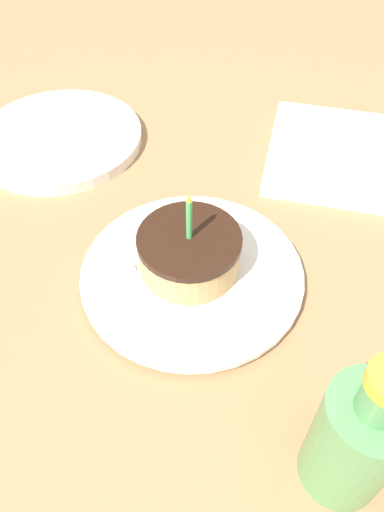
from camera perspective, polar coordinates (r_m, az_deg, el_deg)
ground_plane at (r=0.61m, az=2.49°, el=-3.88°), size 2.40×2.40×0.04m
plate at (r=0.59m, az=-0.00°, el=-2.06°), size 0.26×0.26×0.02m
cake_slice at (r=0.57m, az=-0.31°, el=0.50°), size 0.12×0.12×0.11m
fork at (r=0.60m, az=-4.65°, el=0.36°), size 0.13×0.14×0.00m
bottle at (r=0.44m, az=18.27°, el=-19.29°), size 0.07×0.07×0.17m
side_plate at (r=0.81m, az=-14.91°, el=12.91°), size 0.25×0.25×0.02m
marble_board at (r=0.79m, az=20.31°, el=10.28°), size 0.31×0.22×0.02m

